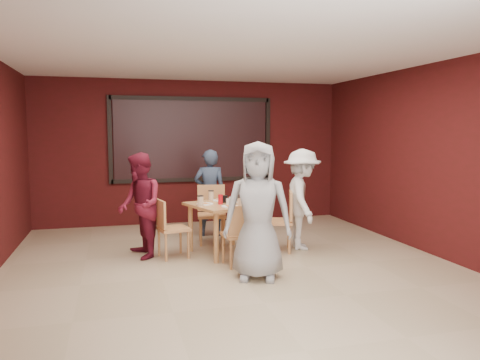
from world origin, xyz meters
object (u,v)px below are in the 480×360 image
object	(u,v)px
diner_front	(258,211)
diner_right	(302,199)
chair_back	(212,210)
dining_table	(225,210)
chair_left	(168,225)
diner_back	(210,193)
chair_right	(282,217)
diner_left	(140,206)
chair_front	(240,232)

from	to	relation	value
diner_front	diner_right	distance (m)	1.67
chair_back	diner_front	size ratio (longest dim) A/B	0.55
dining_table	diner_right	xyz separation A→B (m)	(1.21, -0.02, 0.11)
diner_front	chair_left	bearing A→B (deg)	148.06
dining_table	diner_back	bearing A→B (deg)	89.07
chair_right	diner_back	xyz separation A→B (m)	(-0.85, 1.33, 0.23)
chair_left	diner_left	size ratio (longest dim) A/B	0.56
chair_right	chair_back	bearing A→B (deg)	138.02
chair_back	chair_right	world-z (taller)	chair_back
diner_back	diner_left	bearing A→B (deg)	51.43
dining_table	diner_front	bearing A→B (deg)	-84.93
chair_front	diner_right	bearing A→B (deg)	31.11
dining_table	diner_front	xyz separation A→B (m)	(0.11, -1.27, 0.19)
chair_left	diner_front	world-z (taller)	diner_front
diner_back	diner_right	distance (m)	1.73
chair_front	diner_front	size ratio (longest dim) A/B	0.50
chair_back	diner_left	xyz separation A→B (m)	(-1.18, -0.65, 0.23)
chair_right	diner_right	size ratio (longest dim) A/B	0.59
dining_table	chair_back	size ratio (longest dim) A/B	1.29
chair_right	diner_front	size ratio (longest dim) A/B	0.54
chair_front	diner_left	size ratio (longest dim) A/B	0.56
chair_back	diner_right	xyz separation A→B (m)	(1.27, -0.75, 0.24)
chair_front	chair_back	bearing A→B (deg)	93.54
diner_front	diner_left	bearing A→B (deg)	154.82
chair_back	chair_right	size ratio (longest dim) A/B	1.02
dining_table	chair_front	bearing A→B (deg)	-87.06
diner_front	diner_back	world-z (taller)	diner_front
dining_table	diner_left	bearing A→B (deg)	176.11
chair_left	diner_left	distance (m)	0.50
diner_front	diner_left	size ratio (longest dim) A/B	1.12
diner_back	chair_back	bearing A→B (deg)	90.53
diner_front	chair_front	bearing A→B (deg)	117.98
chair_left	dining_table	bearing A→B (deg)	3.28
chair_back	diner_back	size ratio (longest dim) A/B	0.62
chair_back	diner_right	size ratio (longest dim) A/B	0.60
diner_front	diner_back	xyz separation A→B (m)	(-0.09, 2.50, -0.10)
diner_left	diner_right	bearing A→B (deg)	77.06
chair_left	chair_right	world-z (taller)	chair_right
chair_right	diner_front	xyz separation A→B (m)	(-0.76, -1.17, 0.33)
diner_back	diner_left	size ratio (longest dim) A/B	0.99
dining_table	chair_left	distance (m)	0.86
diner_front	diner_back	size ratio (longest dim) A/B	1.13
diner_front	diner_right	bearing A→B (deg)	68.55
dining_table	chair_back	world-z (taller)	chair_back
chair_front	chair_right	bearing A→B (deg)	37.40
chair_back	diner_right	world-z (taller)	diner_right
chair_left	chair_back	bearing A→B (deg)	44.68
diner_left	chair_back	bearing A→B (deg)	108.40
diner_back	diner_left	world-z (taller)	diner_left
chair_front	chair_left	xyz separation A→B (m)	(-0.88, 0.68, 0.00)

